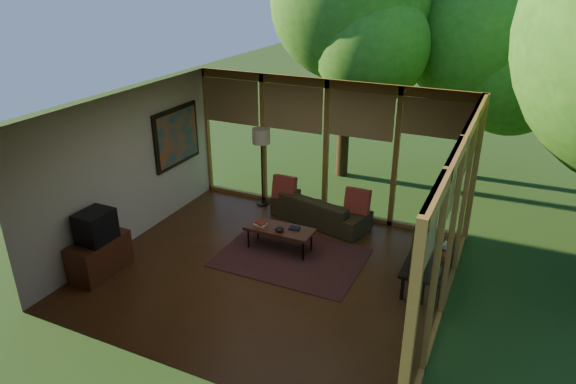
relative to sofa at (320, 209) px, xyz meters
The scene contains 25 objects.
floor 2.02m from the sofa, 93.12° to the right, with size 5.50×5.50×0.00m, color #552F16.
ceiling 3.14m from the sofa, 93.12° to the right, with size 5.50×5.50×0.00m, color white.
wall_left 3.65m from the sofa, 145.03° to the right, with size 0.04×5.00×2.70m, color beige.
wall_front 4.63m from the sofa, 91.39° to the right, with size 5.50×0.04×2.70m, color beige.
window_wall_back 1.18m from the sofa, 102.30° to the left, with size 5.50×0.12×2.70m, color olive.
window_wall_right 3.48m from the sofa, 37.14° to the right, with size 0.12×5.00×2.70m, color olive.
tree_nw 4.53m from the sofa, 100.20° to the left, with size 3.40×3.40×5.64m.
tree_ne 5.21m from the sofa, 58.74° to the left, with size 3.29×3.29×4.74m.
rug 1.50m from the sofa, 88.16° to the right, with size 2.43×1.72×0.01m, color maroon.
sofa is the anchor object (origin of this frame).
pillow_left 0.82m from the sofa, behind, with size 0.46×0.15×0.46m, color maroon.
pillow_right 0.82m from the sofa, ahead, with size 0.46×0.15×0.46m, color maroon.
ct_book_lower 1.48m from the sofa, 114.29° to the right, with size 0.21×0.16×0.03m, color beige.
ct_book_upper 1.48m from the sofa, 114.29° to the right, with size 0.17×0.13×0.03m, color maroon.
ct_book_side 1.22m from the sofa, 90.24° to the right, with size 0.18×0.14×0.03m, color black.
ct_bowl 1.42m from the sofa, 98.39° to the right, with size 0.16×0.16×0.07m, color black.
media_cabinet 4.10m from the sofa, 128.96° to the right, with size 0.50×1.00×0.60m, color #562B17.
television 4.13m from the sofa, 128.74° to the right, with size 0.45×0.55×0.50m, color black.
console_book_a 2.83m from the sofa, 35.85° to the right, with size 0.24×0.18×0.09m, color #2E5043.
console_book_b 2.60m from the sofa, 27.75° to the right, with size 0.20×0.15×0.09m, color maroon.
console_book_c 2.44m from the sofa, 19.37° to the right, with size 0.24×0.18×0.07m, color beige.
floor_lamp 1.83m from the sofa, 169.18° to the left, with size 0.36×0.36×1.65m.
coffee_table 1.32m from the sofa, 101.18° to the right, with size 1.20×0.50×0.43m.
side_console 2.62m from the sofa, 28.72° to the right, with size 0.60×1.40×0.46m.
wall_painting 3.15m from the sofa, 168.00° to the right, with size 0.06×1.35×1.15m.
Camera 1 is at (3.34, -6.41, 4.59)m, focal length 32.00 mm.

